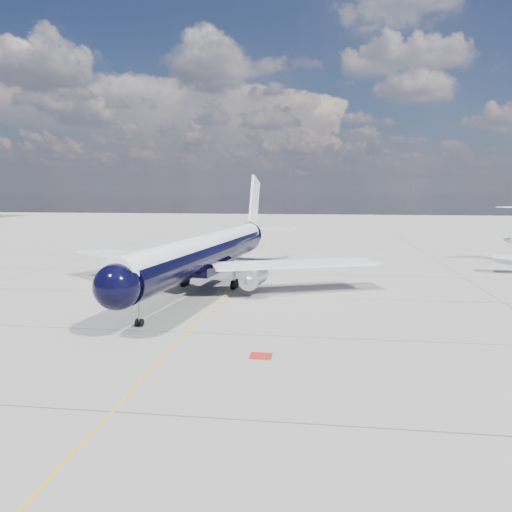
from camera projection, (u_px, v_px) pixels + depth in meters
name	position (u px, v px, depth m)	size (l,w,h in m)	color
ground	(249.00, 267.00, 75.84)	(320.00, 320.00, 0.00)	gray
taxiway_centerline	(244.00, 273.00, 70.93)	(0.16, 160.00, 0.01)	#DCA50B
red_marking	(261.00, 356.00, 35.65)	(1.60, 1.60, 0.01)	maroon
main_airliner	(209.00, 252.00, 59.80)	(39.81, 48.77, 14.10)	black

